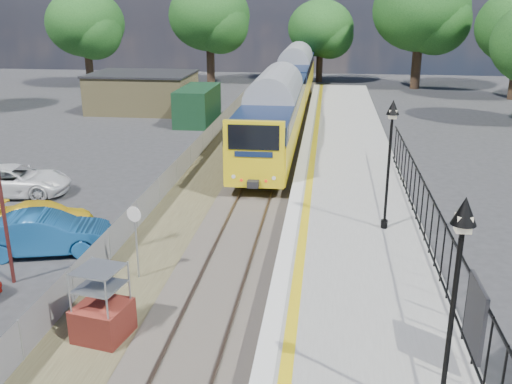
% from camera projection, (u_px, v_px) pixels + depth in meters
% --- Properties ---
extents(ground, '(120.00, 120.00, 0.00)m').
position_uv_depth(ground, '(205.00, 330.00, 15.71)').
color(ground, '#2D2D30').
rests_on(ground, ground).
extents(track_bed, '(5.90, 80.00, 0.29)m').
position_uv_depth(track_bed, '(241.00, 207.00, 24.83)').
color(track_bed, '#473F38').
rests_on(track_bed, ground).
extents(platform, '(5.00, 70.00, 0.90)m').
position_uv_depth(platform, '(351.00, 218.00, 22.59)').
color(platform, gray).
rests_on(platform, ground).
extents(platform_edge, '(0.90, 70.00, 0.01)m').
position_uv_depth(platform_edge, '(299.00, 205.00, 22.69)').
color(platform_edge, silver).
rests_on(platform_edge, platform).
extents(victorian_lamp_south, '(0.44, 0.44, 4.60)m').
position_uv_depth(victorian_lamp_south, '(458.00, 262.00, 9.92)').
color(victorian_lamp_south, black).
rests_on(victorian_lamp_south, platform).
extents(victorian_lamp_north, '(0.44, 0.44, 4.60)m').
position_uv_depth(victorian_lamp_north, '(391.00, 135.00, 19.35)').
color(victorian_lamp_north, black).
rests_on(victorian_lamp_north, platform).
extents(palisade_fence, '(0.12, 26.00, 2.00)m').
position_uv_depth(palisade_fence, '(441.00, 248.00, 16.45)').
color(palisade_fence, black).
rests_on(palisade_fence, platform).
extents(wire_fence, '(0.06, 52.00, 1.20)m').
position_uv_depth(wire_fence, '(171.00, 177.00, 27.31)').
color(wire_fence, '#999EA3').
rests_on(wire_fence, ground).
extents(outbuilding, '(10.80, 10.10, 3.12)m').
position_uv_depth(outbuilding, '(153.00, 94.00, 45.89)').
color(outbuilding, '#958754').
rests_on(outbuilding, ground).
extents(tree_line, '(56.80, 43.80, 11.88)m').
position_uv_depth(tree_line, '(312.00, 24.00, 52.95)').
color(tree_line, '#332319').
rests_on(tree_line, ground).
extents(train, '(2.82, 40.83, 3.51)m').
position_uv_depth(train, '(288.00, 87.00, 44.08)').
color(train, yellow).
rests_on(train, ground).
extents(brick_plinth, '(1.52, 1.52, 2.09)m').
position_uv_depth(brick_plinth, '(102.00, 305.00, 15.04)').
color(brick_plinth, maroon).
rests_on(brick_plinth, ground).
extents(speed_sign, '(0.50, 0.16, 2.53)m').
position_uv_depth(speed_sign, '(135.00, 231.00, 18.07)').
color(speed_sign, '#999EA3').
rests_on(speed_sign, ground).
extents(car_blue, '(4.84, 2.75, 1.51)m').
position_uv_depth(car_blue, '(46.00, 234.00, 20.30)').
color(car_blue, '#17518E').
rests_on(car_blue, ground).
extents(car_yellow, '(3.90, 2.03, 1.08)m').
position_uv_depth(car_yellow, '(46.00, 215.00, 22.61)').
color(car_yellow, yellow).
rests_on(car_yellow, ground).
extents(car_white, '(5.32, 2.99, 1.40)m').
position_uv_depth(car_white, '(14.00, 181.00, 26.49)').
color(car_white, white).
rests_on(car_white, ground).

